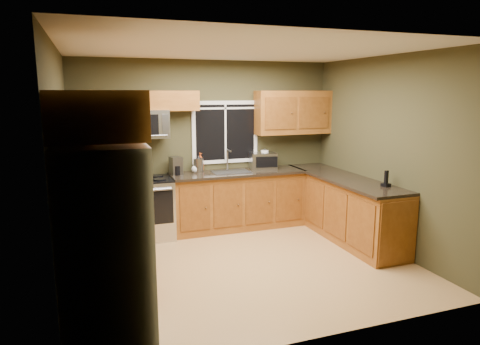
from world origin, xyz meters
TOP-DOWN VIEW (x-y plane):
  - floor at (0.00, 0.00)m, footprint 4.20×4.20m
  - ceiling at (0.00, 0.00)m, footprint 4.20×4.20m
  - back_wall at (0.00, 1.80)m, footprint 4.20×0.00m
  - front_wall at (0.00, -1.80)m, footprint 4.20×0.00m
  - left_wall at (-2.10, 0.00)m, footprint 0.00×3.60m
  - right_wall at (2.10, 0.00)m, footprint 0.00×3.60m
  - window at (0.30, 1.78)m, footprint 1.12×0.03m
  - base_cabinets_left at (-1.80, 0.48)m, footprint 0.60×2.65m
  - countertop_left at (-1.78, 0.48)m, footprint 0.65×2.65m
  - base_cabinets_back at (0.42, 1.50)m, footprint 2.17×0.60m
  - countertop_back at (0.42, 1.48)m, footprint 2.17×0.65m
  - base_cabinets_peninsula at (1.80, 0.54)m, footprint 0.60×2.52m
  - countertop_peninsula at (1.78, 0.55)m, footprint 0.65×2.50m
  - upper_cabinets_left at (-1.94, 0.48)m, footprint 0.33×2.65m
  - upper_cabinets_back_left at (-0.85, 1.64)m, footprint 1.30×0.33m
  - upper_cabinets_back_right at (1.45, 1.64)m, footprint 1.30×0.33m
  - upper_cabinet_over_fridge at (-1.74, -1.30)m, footprint 0.72×0.90m
  - refrigerator at (-1.74, -1.30)m, footprint 0.74×0.90m
  - range at (-1.05, 1.47)m, footprint 0.76×0.69m
  - microwave at (-1.05, 1.61)m, footprint 0.76×0.41m
  - sink at (0.30, 1.49)m, footprint 0.60×0.42m
  - toaster_oven at (0.90, 1.60)m, footprint 0.47×0.39m
  - coffee_maker at (-0.57, 1.57)m, footprint 0.19×0.24m
  - kettle at (-0.20, 1.62)m, footprint 0.19×0.19m
  - paper_towel_roll at (0.96, 1.68)m, footprint 0.17×0.17m
  - soap_bottle_a at (-0.15, 1.70)m, footprint 0.14×0.14m
  - soap_bottle_c at (-0.25, 1.62)m, footprint 0.16×0.16m
  - cordless_phone at (1.95, -0.22)m, footprint 0.12×0.12m

SIDE VIEW (x-z plane):
  - floor at x=0.00m, z-range 0.00..0.00m
  - base_cabinets_peninsula at x=1.80m, z-range 0.00..0.90m
  - base_cabinets_left at x=-1.80m, z-range 0.00..0.90m
  - base_cabinets_back at x=0.42m, z-range 0.00..0.90m
  - range at x=-1.05m, z-range 0.00..0.94m
  - refrigerator at x=-1.74m, z-range 0.00..1.80m
  - countertop_left at x=-1.78m, z-range 0.90..0.94m
  - countertop_back at x=0.42m, z-range 0.90..0.94m
  - countertop_peninsula at x=1.78m, z-range 0.90..0.94m
  - sink at x=0.30m, z-range 0.77..1.13m
  - cordless_phone at x=1.95m, z-range 0.90..1.12m
  - soap_bottle_c at x=-0.25m, z-range 0.94..1.11m
  - coffee_maker at x=-0.57m, z-range 0.93..1.21m
  - kettle at x=-0.20m, z-range 0.93..1.21m
  - toaster_oven at x=0.90m, z-range 0.94..1.21m
  - paper_towel_roll at x=0.96m, z-range 0.92..1.25m
  - soap_bottle_a at x=-0.15m, z-range 0.94..1.24m
  - back_wall at x=0.00m, z-range -0.75..3.45m
  - front_wall at x=0.00m, z-range -0.75..3.45m
  - left_wall at x=-2.10m, z-range -0.45..3.15m
  - right_wall at x=2.10m, z-range -0.45..3.15m
  - window at x=0.30m, z-range 1.04..2.06m
  - microwave at x=-1.05m, z-range 1.52..1.94m
  - upper_cabinets_left at x=-1.94m, z-range 1.50..2.22m
  - upper_cabinets_back_right at x=1.45m, z-range 1.50..2.22m
  - upper_cabinet_over_fridge at x=-1.74m, z-range 1.84..2.22m
  - upper_cabinets_back_left at x=-0.85m, z-range 1.92..2.22m
  - ceiling at x=0.00m, z-range 2.70..2.70m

